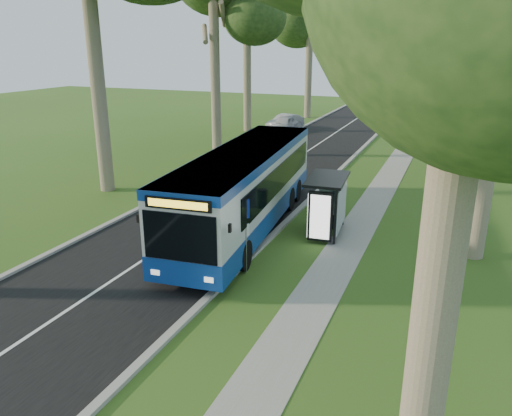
# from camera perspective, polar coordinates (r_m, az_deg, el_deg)

# --- Properties ---
(ground) EXTENTS (120.00, 120.00, 0.00)m
(ground) POSITION_cam_1_polar(r_m,az_deg,el_deg) (16.05, -4.49, -9.41)
(ground) COLOR #345B1C
(ground) RESTS_ON ground
(road) EXTENTS (7.00, 100.00, 0.02)m
(road) POSITION_cam_1_polar(r_m,az_deg,el_deg) (25.84, -1.49, 1.61)
(road) COLOR black
(road) RESTS_ON ground
(kerb_east) EXTENTS (0.25, 100.00, 0.12)m
(kerb_east) POSITION_cam_1_polar(r_m,az_deg,el_deg) (24.68, 5.97, 0.82)
(kerb_east) COLOR #9E9B93
(kerb_east) RESTS_ON ground
(kerb_west) EXTENTS (0.25, 100.00, 0.12)m
(kerb_west) POSITION_cam_1_polar(r_m,az_deg,el_deg) (27.38, -8.21, 2.50)
(kerb_west) COLOR #9E9B93
(kerb_west) RESTS_ON ground
(centre_line) EXTENTS (0.12, 100.00, 0.00)m
(centre_line) POSITION_cam_1_polar(r_m,az_deg,el_deg) (25.84, -1.49, 1.64)
(centre_line) COLOR white
(centre_line) RESTS_ON road
(footpath) EXTENTS (1.50, 100.00, 0.02)m
(footpath) POSITION_cam_1_polar(r_m,az_deg,el_deg) (24.07, 12.82, -0.13)
(footpath) COLOR gray
(footpath) RESTS_ON ground
(bus) EXTENTS (3.83, 12.82, 3.35)m
(bus) POSITION_cam_1_polar(r_m,az_deg,el_deg) (20.54, -1.22, 2.18)
(bus) COLOR silver
(bus) RESTS_ON ground
(bus_stop_sign) EXTENTS (0.17, 0.36, 2.62)m
(bus_stop_sign) POSITION_cam_1_polar(r_m,az_deg,el_deg) (16.59, -1.22, -2.23)
(bus_stop_sign) COLOR gray
(bus_stop_sign) RESTS_ON ground
(bus_shelter) EXTENTS (1.71, 2.86, 2.36)m
(bus_shelter) POSITION_cam_1_polar(r_m,az_deg,el_deg) (19.91, 8.17, 1.22)
(bus_shelter) COLOR black
(bus_shelter) RESTS_ON ground
(litter_bin) EXTENTS (0.51, 0.51, 0.88)m
(litter_bin) POSITION_cam_1_polar(r_m,az_deg,el_deg) (23.04, 7.79, 0.47)
(litter_bin) COLOR black
(litter_bin) RESTS_ON ground
(car_white) EXTENTS (1.73, 4.00, 1.34)m
(car_white) POSITION_cam_1_polar(r_m,az_deg,el_deg) (44.52, 3.22, 9.59)
(car_white) COLOR silver
(car_white) RESTS_ON ground
(car_silver) EXTENTS (2.60, 4.34, 1.35)m
(car_silver) POSITION_cam_1_polar(r_m,az_deg,el_deg) (45.43, 3.34, 9.77)
(car_silver) COLOR #A0A2A8
(car_silver) RESTS_ON ground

